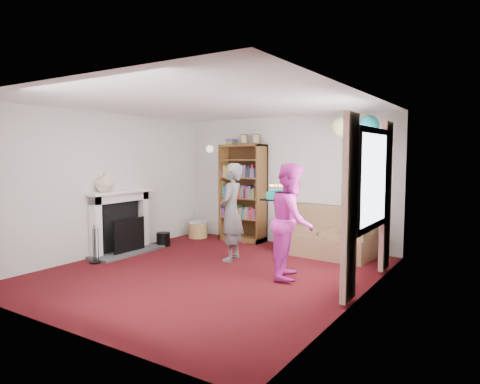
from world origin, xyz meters
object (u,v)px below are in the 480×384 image
Objects in this scene: sofa at (328,236)px; birthday_cake at (276,195)px; person_magenta at (292,221)px; person_striped at (231,212)px; bookcase at (244,194)px.

sofa is 4.40× the size of birthday_cake.
birthday_cake is at bearing 64.21° from person_magenta.
person_striped reaches higher than birthday_cake.
bookcase is at bearing 176.96° from sofa.
person_magenta reaches higher than sofa.
bookcase reaches higher than person_striped.
person_magenta is (2.00, -1.86, -0.14)m from bookcase.
person_striped is 1.34m from person_magenta.
person_striped is (-1.21, -1.26, 0.49)m from sofa.
birthday_cake is (-0.27, 0.03, 0.34)m from person_magenta.
bookcase reaches higher than birthday_cake.
person_magenta is at bearing 58.77° from person_striped.
bookcase is 2.52m from birthday_cake.
birthday_cake is (1.72, -1.83, 0.21)m from bookcase.
bookcase is 6.01× the size of birthday_cake.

